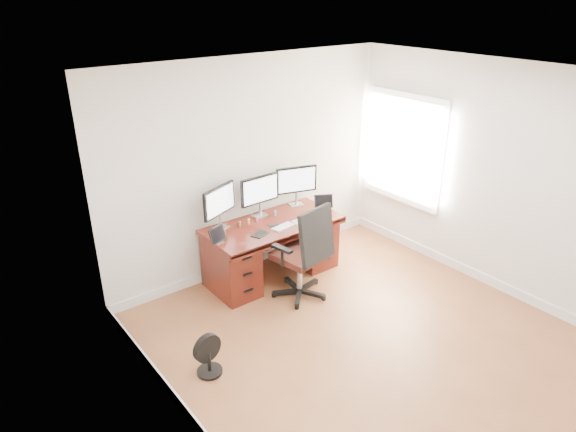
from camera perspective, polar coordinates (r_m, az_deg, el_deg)
ground at (r=5.53m, az=9.86°, el=-14.15°), size 4.50×4.50×0.00m
back_wall at (r=6.40m, az=-4.14°, el=5.45°), size 4.00×0.10×2.70m
right_wall at (r=6.42m, az=22.32°, el=3.74°), size 0.10×4.50×2.70m
desk at (r=6.46m, az=-1.80°, el=-3.49°), size 1.70×0.80×0.75m
office_chair at (r=6.03m, az=1.70°, el=-5.76°), size 0.73×0.73×1.18m
floor_fan at (r=5.09m, az=-8.82°, el=-15.06°), size 0.29×0.25×0.42m
monitor_left at (r=6.06m, az=-7.64°, el=1.54°), size 0.52×0.24×0.53m
monitor_center at (r=6.35m, az=-3.15°, el=2.78°), size 0.55×0.15×0.53m
monitor_right at (r=6.67m, az=0.94°, el=3.90°), size 0.54×0.20×0.53m
tablet_left at (r=5.82m, az=-7.77°, el=-2.21°), size 0.25×0.14×0.19m
tablet_right at (r=6.66m, az=4.02°, el=1.50°), size 0.24×0.18×0.19m
keyboard at (r=6.16m, az=-0.51°, el=-1.21°), size 0.30×0.16×0.01m
trackpad at (r=6.29m, az=1.24°, el=-0.66°), size 0.15×0.15×0.01m
drawing_tablet at (r=6.00m, az=-3.13°, el=-2.02°), size 0.24×0.20×0.01m
phone at (r=6.22m, az=-1.55°, el=-0.97°), size 0.15×0.10×0.01m
figurine_brown at (r=6.18m, az=-5.39°, el=-0.87°), size 0.03×0.03×0.08m
figurine_orange at (r=6.24m, az=-4.38°, el=-0.56°), size 0.03×0.03×0.08m
figurine_pink at (r=6.30m, az=-3.47°, el=-0.28°), size 0.03×0.03×0.08m
figurine_blue at (r=6.45m, az=-1.43°, el=0.35°), size 0.03×0.03×0.08m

